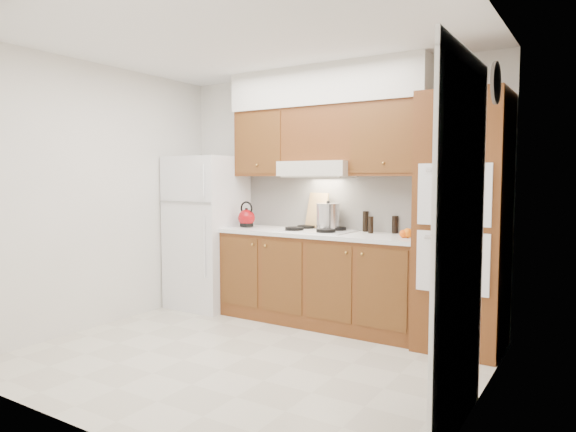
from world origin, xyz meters
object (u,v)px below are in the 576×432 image
object	(u,v)px
oven_cabinet	(463,223)
fridge	(208,232)
stock_pot	(328,216)
kettle	(247,218)

from	to	relation	value
oven_cabinet	fridge	bearing A→B (deg)	-179.30
oven_cabinet	stock_pot	xyz separation A→B (m)	(-1.37, 0.11, -0.01)
fridge	kettle	xyz separation A→B (m)	(0.54, 0.03, 0.18)
fridge	kettle	world-z (taller)	fridge
oven_cabinet	kettle	distance (m)	2.31
oven_cabinet	stock_pot	size ratio (longest dim) A/B	9.02
kettle	stock_pot	xyz separation A→B (m)	(0.94, 0.12, 0.05)
kettle	oven_cabinet	bearing A→B (deg)	20.17
fridge	oven_cabinet	distance (m)	2.86
fridge	oven_cabinet	bearing A→B (deg)	0.70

